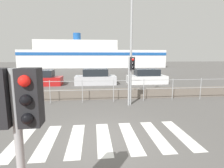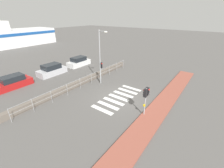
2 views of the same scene
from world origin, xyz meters
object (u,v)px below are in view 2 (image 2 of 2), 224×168
at_px(traffic_light_far, 101,68).
at_px(parked_car_white, 79,62).
at_px(traffic_light_near, 146,95).
at_px(parked_car_red, 13,82).
at_px(streetlamp, 101,52).
at_px(parked_car_silver, 52,70).

xyz_separation_m(traffic_light_far, parked_car_white, (3.26, 7.60, -1.34)).
height_order(traffic_light_near, parked_car_red, traffic_light_near).
height_order(streetlamp, parked_car_red, streetlamp).
bearing_deg(parked_car_red, streetlamp, -48.11).
bearing_deg(parked_car_red, traffic_light_far, -47.60).
distance_m(parked_car_red, parked_car_white, 10.21).
relative_size(streetlamp, parked_car_red, 1.64).
bearing_deg(traffic_light_near, traffic_light_far, 67.73).
xyz_separation_m(traffic_light_far, parked_car_silver, (-1.82, 7.60, -1.31)).
relative_size(traffic_light_far, streetlamp, 0.42).
height_order(traffic_light_far, parked_car_white, traffic_light_far).
bearing_deg(parked_car_red, traffic_light_near, -74.85).
xyz_separation_m(traffic_light_near, streetlamp, (2.94, 7.04, 1.91)).
height_order(parked_car_silver, parked_car_white, parked_car_silver).
bearing_deg(streetlamp, traffic_light_near, -112.63).
bearing_deg(parked_car_white, traffic_light_near, -112.77).
bearing_deg(parked_car_white, parked_car_red, 180.00).
relative_size(traffic_light_near, parked_car_silver, 0.66).
distance_m(streetlamp, parked_car_silver, 8.59).
relative_size(traffic_light_near, traffic_light_far, 0.97).
bearing_deg(parked_car_silver, parked_car_red, 180.00).
relative_size(traffic_light_far, parked_car_white, 0.69).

